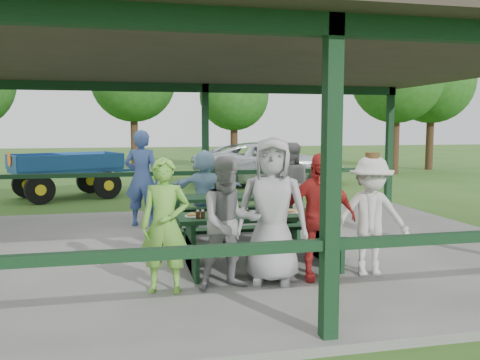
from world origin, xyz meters
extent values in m
plane|color=#31581B|center=(0.00, 0.00, 0.00)|extent=(90.00, 90.00, 0.00)
cube|color=slate|center=(0.00, 0.00, 0.05)|extent=(10.00, 8.00, 0.10)
cube|color=black|center=(0.00, -3.80, 1.60)|extent=(0.15, 0.15, 3.00)
cube|color=black|center=(0.00, 3.80, 1.60)|extent=(0.15, 0.15, 3.00)
cube|color=black|center=(4.80, 3.80, 1.60)|extent=(0.15, 0.15, 3.00)
cube|color=black|center=(-2.40, -3.80, 1.00)|extent=(4.65, 0.10, 0.10)
cube|color=black|center=(-2.40, 3.80, 1.00)|extent=(4.65, 0.10, 0.10)
cube|color=black|center=(2.40, 3.80, 1.00)|extent=(4.65, 0.10, 0.10)
cube|color=black|center=(0.00, -3.80, 3.00)|extent=(9.80, 0.15, 0.20)
cube|color=black|center=(0.00, 3.80, 3.00)|extent=(9.80, 0.15, 0.20)
cube|color=#322B24|center=(0.00, 0.00, 3.22)|extent=(10.60, 8.60, 0.24)
cube|color=black|center=(0.00, -1.20, 0.82)|extent=(2.35, 0.75, 0.06)
cube|color=black|center=(0.00, -1.75, 0.53)|extent=(2.35, 0.28, 0.05)
cube|color=black|center=(0.00, -0.65, 0.53)|extent=(2.35, 0.28, 0.05)
cube|color=black|center=(-0.99, -1.20, 0.47)|extent=(0.06, 0.70, 0.75)
cube|color=black|center=(1.00, -1.20, 0.47)|extent=(0.06, 0.70, 0.75)
cube|color=black|center=(-0.99, -1.20, 0.33)|extent=(0.06, 1.39, 0.45)
cube|color=black|center=(1.00, -1.20, 0.33)|extent=(0.06, 1.39, 0.45)
cube|color=black|center=(0.04, 0.80, 0.82)|extent=(2.42, 0.75, 0.06)
cube|color=black|center=(0.04, 0.25, 0.53)|extent=(2.42, 0.28, 0.05)
cube|color=black|center=(0.04, 1.35, 0.53)|extent=(2.42, 0.28, 0.05)
cube|color=black|center=(-1.00, 0.80, 0.47)|extent=(0.06, 0.70, 0.75)
cube|color=black|center=(1.07, 0.80, 0.47)|extent=(0.06, 0.70, 0.75)
cube|color=black|center=(-1.00, 0.80, 0.33)|extent=(0.06, 1.39, 0.45)
cube|color=black|center=(1.07, 0.80, 0.33)|extent=(0.06, 1.39, 0.45)
cylinder|color=white|center=(-0.95, -1.20, 0.86)|extent=(0.22, 0.22, 0.01)
torus|color=olive|center=(-0.99, -1.22, 0.88)|extent=(0.10, 0.10, 0.03)
torus|color=olive|center=(-0.91, -1.22, 0.88)|extent=(0.10, 0.10, 0.03)
torus|color=olive|center=(-0.95, -1.16, 0.88)|extent=(0.10, 0.10, 0.03)
cylinder|color=white|center=(-0.34, -1.20, 0.86)|extent=(0.22, 0.22, 0.01)
torus|color=olive|center=(-0.38, -1.22, 0.88)|extent=(0.10, 0.10, 0.03)
torus|color=olive|center=(-0.30, -1.22, 0.88)|extent=(0.10, 0.10, 0.03)
torus|color=olive|center=(-0.34, -1.16, 0.88)|extent=(0.10, 0.10, 0.03)
cylinder|color=white|center=(0.49, -1.20, 0.86)|extent=(0.22, 0.22, 0.01)
torus|color=olive|center=(0.45, -1.22, 0.88)|extent=(0.10, 0.10, 0.03)
torus|color=olive|center=(0.53, -1.22, 0.88)|extent=(0.10, 0.10, 0.03)
torus|color=olive|center=(0.49, -1.16, 0.88)|extent=(0.10, 0.10, 0.03)
cylinder|color=white|center=(1.09, -1.20, 0.86)|extent=(0.22, 0.22, 0.01)
torus|color=olive|center=(1.05, -1.22, 0.88)|extent=(0.10, 0.10, 0.03)
torus|color=olive|center=(1.13, -1.22, 0.88)|extent=(0.10, 0.10, 0.03)
torus|color=olive|center=(1.09, -1.16, 0.88)|extent=(0.10, 0.10, 0.03)
cylinder|color=#381E0F|center=(-0.91, -1.38, 0.90)|extent=(0.06, 0.06, 0.10)
cylinder|color=#381E0F|center=(-0.84, -1.38, 0.90)|extent=(0.06, 0.06, 0.10)
cylinder|color=#381E0F|center=(-0.48, -1.38, 0.90)|extent=(0.06, 0.06, 0.10)
cylinder|color=#381E0F|center=(-0.22, -1.38, 0.90)|extent=(0.06, 0.06, 0.10)
cylinder|color=#381E0F|center=(0.19, -1.38, 0.90)|extent=(0.06, 0.06, 0.10)
cone|color=white|center=(-0.45, -1.00, 0.90)|extent=(0.09, 0.09, 0.10)
cone|color=white|center=(0.08, -1.00, 0.90)|extent=(0.09, 0.09, 0.10)
cone|color=white|center=(0.43, -1.00, 0.90)|extent=(0.09, 0.09, 0.10)
cone|color=white|center=(0.62, -1.00, 0.90)|extent=(0.09, 0.09, 0.10)
cone|color=white|center=(0.70, -1.00, 0.90)|extent=(0.09, 0.09, 0.10)
imported|color=#65AB38|center=(-1.41, -2.11, 0.92)|extent=(0.67, 0.53, 1.63)
imported|color=gray|center=(-0.62, -2.14, 0.92)|extent=(0.87, 0.72, 1.64)
imported|color=#97979A|center=(-0.04, -2.02, 1.04)|extent=(1.05, 0.85, 1.87)
imported|color=#AF2622|center=(0.57, -2.03, 0.93)|extent=(1.04, 0.62, 1.66)
imported|color=beige|center=(1.33, -2.02, 0.90)|extent=(1.14, 0.81, 1.60)
cylinder|color=#51361B|center=(1.33, -2.02, 1.64)|extent=(0.38, 0.38, 0.02)
cylinder|color=#51361B|center=(1.33, -2.02, 1.70)|extent=(0.23, 0.23, 0.11)
imported|color=#88B5D2|center=(-0.33, 1.74, 0.88)|extent=(1.51, 0.93, 1.55)
imported|color=#385293|center=(-1.54, 2.17, 1.07)|extent=(0.81, 0.64, 1.94)
imported|color=gray|center=(1.38, 1.55, 0.94)|extent=(0.97, 0.85, 1.68)
imported|color=silver|center=(3.24, 9.66, 0.77)|extent=(5.62, 2.72, 1.54)
cube|color=navy|center=(-3.57, 7.40, 0.84)|extent=(3.29, 2.49, 0.13)
cube|color=navy|center=(-3.29, 6.72, 1.11)|extent=(2.75, 1.18, 0.42)
cube|color=navy|center=(-3.85, 8.08, 1.11)|extent=(2.75, 1.18, 0.42)
cube|color=navy|center=(-4.94, 6.84, 1.11)|extent=(0.62, 1.39, 0.42)
cube|color=navy|center=(-2.21, 7.96, 1.11)|extent=(0.62, 1.39, 0.42)
cylinder|color=black|center=(-4.15, 6.31, 0.40)|extent=(0.81, 0.48, 0.80)
cylinder|color=yellow|center=(-4.15, 6.31, 0.40)|extent=(0.36, 0.33, 0.29)
cylinder|color=black|center=(-4.75, 7.77, 0.40)|extent=(0.81, 0.48, 0.80)
cylinder|color=yellow|center=(-4.75, 7.77, 0.40)|extent=(0.36, 0.33, 0.29)
cylinder|color=black|center=(-2.39, 7.03, 0.40)|extent=(0.81, 0.48, 0.80)
cylinder|color=yellow|center=(-2.39, 7.03, 0.40)|extent=(0.36, 0.33, 0.29)
cylinder|color=black|center=(-3.00, 8.49, 0.40)|extent=(0.81, 0.48, 0.80)
cylinder|color=yellow|center=(-3.00, 8.49, 0.40)|extent=(0.36, 0.33, 0.29)
cube|color=navy|center=(-1.72, 8.17, 0.74)|extent=(1.01, 0.48, 0.08)
cone|color=#F2590C|center=(-4.98, 6.82, 1.21)|extent=(0.18, 0.40, 0.42)
cylinder|color=#2E2112|center=(-1.43, 17.60, 1.62)|extent=(0.36, 0.36, 3.23)
sphere|color=#1E4E14|center=(-1.43, 17.60, 4.40)|extent=(4.14, 4.14, 4.14)
cylinder|color=#2E2112|center=(3.37, 16.43, 1.33)|extent=(0.36, 0.36, 2.65)
sphere|color=#1E4E14|center=(3.37, 16.43, 3.61)|extent=(3.39, 3.39, 3.39)
cylinder|color=#2E2112|center=(9.82, 12.34, 1.57)|extent=(0.36, 0.36, 3.13)
sphere|color=#1E4E14|center=(9.82, 12.34, 4.26)|extent=(4.01, 4.01, 4.01)
cylinder|color=#2E2112|center=(12.65, 14.04, 1.57)|extent=(0.36, 0.36, 3.15)
sphere|color=#1E4E14|center=(12.65, 14.04, 4.28)|extent=(4.03, 4.03, 4.03)
camera|label=1|loc=(-1.84, -8.16, 2.10)|focal=38.00mm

